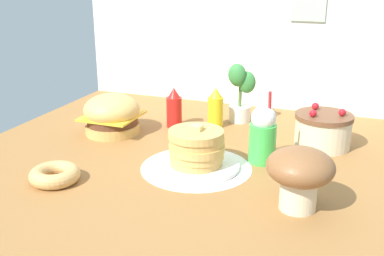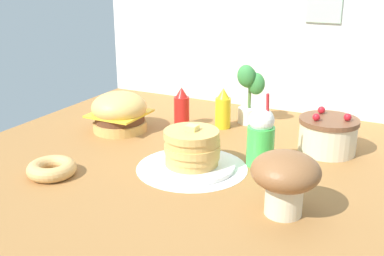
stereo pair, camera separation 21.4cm
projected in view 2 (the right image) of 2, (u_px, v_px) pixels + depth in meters
The scene contains 12 objects.
ground_plane at pixel (185, 159), 2.13m from camera, with size 2.06×1.90×0.02m, color #9E6B38.
back_wall at pixel (258, 16), 2.74m from camera, with size 2.06×0.04×1.10m.
doily_mat at pixel (192, 168), 2.01m from camera, with size 0.48×0.48×0.00m, color white.
burger at pixel (119, 112), 2.45m from camera, with size 0.29×0.29×0.21m.
pancake_stack at pixel (192, 151), 1.99m from camera, with size 0.37×0.37×0.19m.
layer_cake at pixel (328, 135), 2.17m from camera, with size 0.27×0.27×0.20m.
ketchup_bottle at pixel (182, 108), 2.51m from camera, with size 0.08×0.08×0.22m.
mustard_bottle at pixel (223, 110), 2.49m from camera, with size 0.08×0.08×0.22m.
cream_soda_cup at pixel (261, 137), 2.01m from camera, with size 0.12×0.12×0.33m.
donut_pink_glaze at pixel (52, 168), 1.93m from camera, with size 0.20×0.20×0.06m.
potted_plant at pixel (250, 92), 2.54m from camera, with size 0.16×0.13×0.34m.
mushroom_stool at pixel (285, 177), 1.59m from camera, with size 0.24×0.24×0.23m.
Camera 2 is at (0.91, -1.74, 0.82)m, focal length 43.36 mm.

